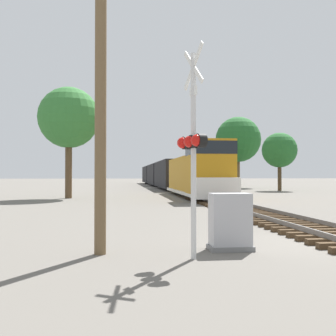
{
  "coord_description": "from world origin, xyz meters",
  "views": [
    {
      "loc": [
        -6.18,
        -10.24,
        1.86
      ],
      "look_at": [
        -4.26,
        5.9,
        2.15
      ],
      "focal_mm": 42.0,
      "sensor_mm": 36.0,
      "label": 1
    }
  ],
  "objects_px": {
    "relay_cabinet": "(230,222)",
    "tree_mid_background": "(279,150)",
    "crossing_signal_near": "(192,143)",
    "utility_pole": "(101,42)",
    "tree_deep_background": "(238,140)",
    "freight_train": "(164,175)",
    "tree_far_right": "(69,118)"
  },
  "relations": [
    {
      "from": "relay_cabinet",
      "to": "tree_mid_background",
      "type": "bearing_deg",
      "value": 65.55
    },
    {
      "from": "crossing_signal_near",
      "to": "utility_pole",
      "type": "relative_size",
      "value": 0.49
    },
    {
      "from": "crossing_signal_near",
      "to": "tree_deep_background",
      "type": "relative_size",
      "value": 0.46
    },
    {
      "from": "freight_train",
      "to": "tree_mid_background",
      "type": "bearing_deg",
      "value": -45.62
    },
    {
      "from": "utility_pole",
      "to": "tree_far_right",
      "type": "relative_size",
      "value": 1.09
    },
    {
      "from": "crossing_signal_near",
      "to": "tree_far_right",
      "type": "bearing_deg",
      "value": 177.41
    },
    {
      "from": "tree_mid_background",
      "to": "tree_far_right",
      "type": "bearing_deg",
      "value": -151.43
    },
    {
      "from": "relay_cabinet",
      "to": "freight_train",
      "type": "bearing_deg",
      "value": 85.8
    },
    {
      "from": "freight_train",
      "to": "tree_deep_background",
      "type": "distance_m",
      "value": 12.04
    },
    {
      "from": "tree_deep_background",
      "to": "crossing_signal_near",
      "type": "bearing_deg",
      "value": -108.11
    },
    {
      "from": "crossing_signal_near",
      "to": "relay_cabinet",
      "type": "relative_size",
      "value": 3.37
    },
    {
      "from": "crossing_signal_near",
      "to": "relay_cabinet",
      "type": "bearing_deg",
      "value": 113.35
    },
    {
      "from": "crossing_signal_near",
      "to": "relay_cabinet",
      "type": "height_order",
      "value": "crossing_signal_near"
    },
    {
      "from": "tree_far_right",
      "to": "relay_cabinet",
      "type": "bearing_deg",
      "value": -73.05
    },
    {
      "from": "tree_far_right",
      "to": "crossing_signal_near",
      "type": "bearing_deg",
      "value": -76.23
    },
    {
      "from": "freight_train",
      "to": "tree_mid_background",
      "type": "height_order",
      "value": "tree_mid_background"
    },
    {
      "from": "crossing_signal_near",
      "to": "utility_pole",
      "type": "bearing_deg",
      "value": -127.14
    },
    {
      "from": "freight_train",
      "to": "crossing_signal_near",
      "type": "xyz_separation_m",
      "value": [
        -4.61,
        -48.55,
        0.66
      ]
    },
    {
      "from": "crossing_signal_near",
      "to": "tree_far_right",
      "type": "distance_m",
      "value": 24.48
    },
    {
      "from": "relay_cabinet",
      "to": "tree_deep_background",
      "type": "height_order",
      "value": "tree_deep_background"
    },
    {
      "from": "freight_train",
      "to": "tree_mid_background",
      "type": "xyz_separation_m",
      "value": [
        12.4,
        -12.67,
        2.88
      ]
    },
    {
      "from": "utility_pole",
      "to": "tree_mid_background",
      "type": "height_order",
      "value": "utility_pole"
    },
    {
      "from": "utility_pole",
      "to": "tree_deep_background",
      "type": "distance_m",
      "value": 49.56
    },
    {
      "from": "freight_train",
      "to": "utility_pole",
      "type": "bearing_deg",
      "value": -97.95
    },
    {
      "from": "crossing_signal_near",
      "to": "freight_train",
      "type": "bearing_deg",
      "value": 158.21
    },
    {
      "from": "tree_mid_background",
      "to": "tree_deep_background",
      "type": "bearing_deg",
      "value": 98.14
    },
    {
      "from": "tree_mid_background",
      "to": "utility_pole",
      "type": "bearing_deg",
      "value": -118.52
    },
    {
      "from": "utility_pole",
      "to": "tree_mid_background",
      "type": "bearing_deg",
      "value": 61.48
    },
    {
      "from": "tree_mid_background",
      "to": "relay_cabinet",
      "type": "bearing_deg",
      "value": -114.45
    },
    {
      "from": "freight_train",
      "to": "tree_far_right",
      "type": "xyz_separation_m",
      "value": [
        -10.37,
        -25.07,
        4.51
      ]
    },
    {
      "from": "relay_cabinet",
      "to": "tree_mid_background",
      "type": "distance_m",
      "value": 38.62
    },
    {
      "from": "relay_cabinet",
      "to": "utility_pole",
      "type": "relative_size",
      "value": 0.14
    }
  ]
}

